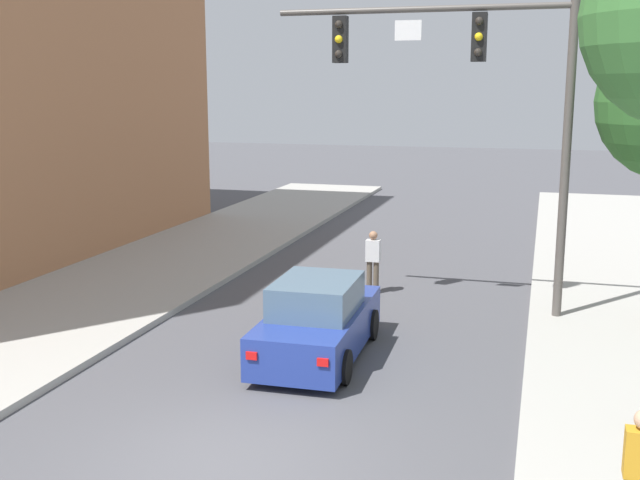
% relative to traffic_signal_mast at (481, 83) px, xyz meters
% --- Properties ---
extents(ground_plane, '(120.00, 120.00, 0.00)m').
position_rel_traffic_signal_mast_xyz_m(ground_plane, '(-2.72, -8.28, -5.35)').
color(ground_plane, '#4C4C51').
extents(traffic_signal_mast, '(6.66, 0.38, 7.50)m').
position_rel_traffic_signal_mast_xyz_m(traffic_signal_mast, '(0.00, 0.00, 0.00)').
color(traffic_signal_mast, '#514C47').
rests_on(traffic_signal_mast, sidewalk_right).
extents(car_lead_blue, '(1.92, 4.28, 1.60)m').
position_rel_traffic_signal_mast_xyz_m(car_lead_blue, '(-2.67, -3.74, -4.62)').
color(car_lead_blue, navy).
rests_on(car_lead_blue, ground).
extents(pedestrian_crossing_road, '(0.36, 0.22, 1.64)m').
position_rel_traffic_signal_mast_xyz_m(pedestrian_crossing_road, '(-2.67, 1.25, -4.43)').
color(pedestrian_crossing_road, brown).
rests_on(pedestrian_crossing_road, ground).
extents(pedestrian_sidewalk_right_walker, '(0.36, 0.22, 1.64)m').
position_rel_traffic_signal_mast_xyz_m(pedestrian_sidewalk_right_walker, '(2.64, -9.13, -4.28)').
color(pedestrian_sidewalk_right_walker, '#232847').
rests_on(pedestrian_sidewalk_right_walker, sidewalk_right).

